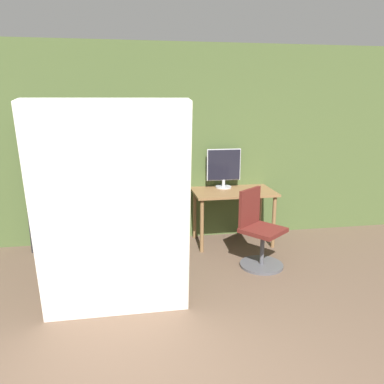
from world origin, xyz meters
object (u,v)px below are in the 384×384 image
(monitor, at_px, (224,167))
(office_chair, at_px, (259,235))
(bookshelf, at_px, (54,184))
(mattress_far, at_px, (114,207))
(mattress_near, at_px, (114,215))

(monitor, xyz_separation_m, office_chair, (0.20, -0.98, -0.66))
(bookshelf, relative_size, mattress_far, 0.87)
(office_chair, relative_size, bookshelf, 0.54)
(monitor, relative_size, mattress_far, 0.28)
(mattress_near, height_order, mattress_far, same)
(bookshelf, height_order, mattress_near, mattress_near)
(office_chair, bearing_deg, mattress_far, -159.73)
(mattress_far, bearing_deg, monitor, 47.52)
(office_chair, height_order, mattress_near, mattress_near)
(mattress_far, bearing_deg, mattress_near, -90.00)
(office_chair, distance_m, mattress_near, 1.96)
(monitor, bearing_deg, mattress_far, -132.48)
(mattress_near, bearing_deg, bookshelf, 114.20)
(office_chair, xyz_separation_m, mattress_far, (-1.65, -0.61, 0.61))
(bookshelf, bearing_deg, office_chair, -21.99)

